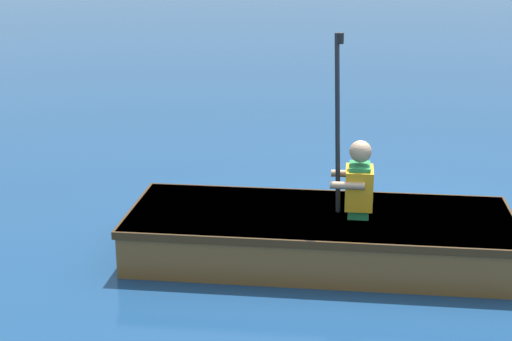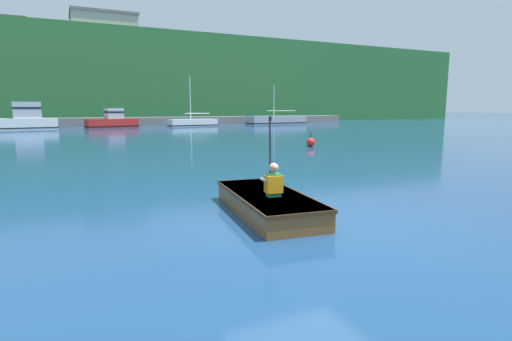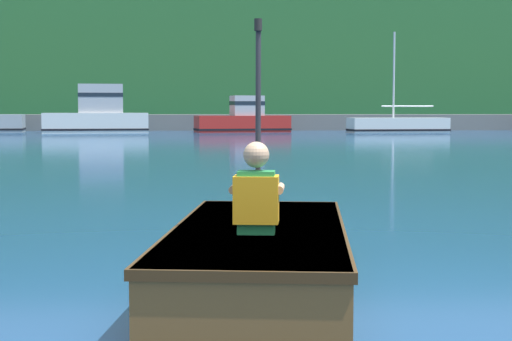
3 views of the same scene
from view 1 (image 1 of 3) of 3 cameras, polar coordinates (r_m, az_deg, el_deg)
The scene contains 3 objects.
ground_plane at distance 6.82m, azimuth 10.82°, elevation -4.76°, with size 300.00×300.00×0.00m, color navy.
rowboat_foreground at distance 6.22m, azimuth 4.19°, elevation -4.51°, with size 1.51×3.20×0.38m.
person_paddler at distance 6.07m, azimuth 7.41°, elevation -0.75°, with size 0.38×0.36×1.41m.
Camera 1 is at (-6.22, 1.22, 2.52)m, focal length 55.00 mm.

